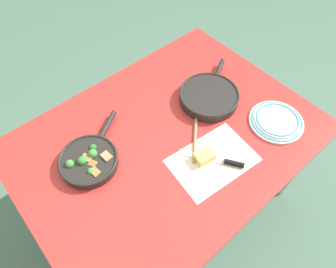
% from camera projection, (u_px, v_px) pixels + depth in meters
% --- Properties ---
extents(ground_plane, '(14.00, 14.00, 0.00)m').
position_uv_depth(ground_plane, '(168.00, 200.00, 1.98)').
color(ground_plane, '#476B56').
extents(dining_table_red, '(1.35, 1.00, 0.74)m').
position_uv_depth(dining_table_red, '(168.00, 145.00, 1.43)').
color(dining_table_red, '#B72D28').
rests_on(dining_table_red, ground_plane).
extents(skillet_broccoli, '(0.37, 0.29, 0.07)m').
position_uv_depth(skillet_broccoli, '(89.00, 160.00, 1.27)').
color(skillet_broccoli, black).
rests_on(skillet_broccoli, dining_table_red).
extents(skillet_eggs, '(0.39, 0.30, 0.05)m').
position_uv_depth(skillet_eggs, '(209.00, 96.00, 1.48)').
color(skillet_eggs, black).
rests_on(skillet_eggs, dining_table_red).
extents(wooden_spoon, '(0.28, 0.27, 0.02)m').
position_uv_depth(wooden_spoon, '(196.00, 121.00, 1.42)').
color(wooden_spoon, '#A87A4C').
rests_on(wooden_spoon, dining_table_red).
extents(parchment_sheet, '(0.39, 0.28, 0.00)m').
position_uv_depth(parchment_sheet, '(213.00, 160.00, 1.30)').
color(parchment_sheet, beige).
rests_on(parchment_sheet, dining_table_red).
extents(grater_knife, '(0.18, 0.25, 0.02)m').
position_uv_depth(grater_knife, '(221.00, 161.00, 1.29)').
color(grater_knife, silver).
rests_on(grater_knife, dining_table_red).
extents(cheese_block, '(0.09, 0.07, 0.04)m').
position_uv_depth(cheese_block, '(204.00, 156.00, 1.29)').
color(cheese_block, '#E0C15B').
rests_on(cheese_block, dining_table_red).
extents(dinner_plate_stack, '(0.26, 0.26, 0.03)m').
position_uv_depth(dinner_plate_stack, '(277.00, 121.00, 1.41)').
color(dinner_plate_stack, white).
rests_on(dinner_plate_stack, dining_table_red).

